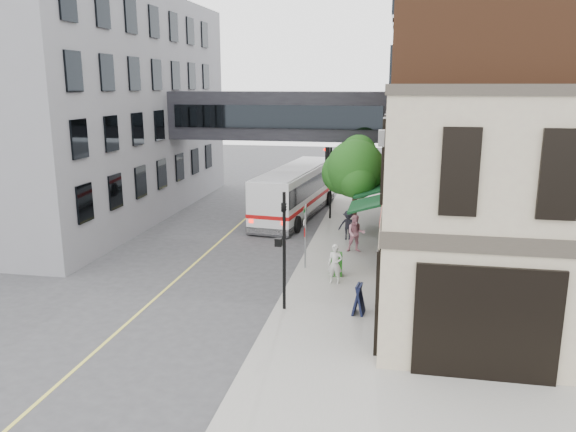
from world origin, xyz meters
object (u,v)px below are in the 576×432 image
at_px(pedestrian_c, 348,225).
at_px(newspaper_box, 336,264).
at_px(sandwich_board, 359,299).
at_px(pedestrian_a, 335,264).
at_px(pedestrian_b, 356,233).
at_px(bus, 296,189).

xyz_separation_m(pedestrian_c, newspaper_box, (0.00, -6.04, -0.29)).
xyz_separation_m(newspaper_box, sandwich_board, (1.26, -4.13, 0.06)).
distance_m(pedestrian_a, sandwich_board, 3.35).
bearing_deg(pedestrian_a, pedestrian_c, 97.86).
relative_size(pedestrian_b, pedestrian_c, 1.19).
bearing_deg(pedestrian_c, newspaper_box, -95.28).
relative_size(newspaper_box, sandwich_board, 0.90).
height_order(pedestrian_a, sandwich_board, pedestrian_a).
bearing_deg(pedestrian_c, pedestrian_a, -94.86).
bearing_deg(pedestrian_a, bus, 114.47).
height_order(bus, pedestrian_a, bus).
bearing_deg(pedestrian_a, pedestrian_b, 91.16).
height_order(pedestrian_b, sandwich_board, pedestrian_b).
xyz_separation_m(pedestrian_a, pedestrian_b, (0.53, 4.83, 0.10)).
bearing_deg(sandwich_board, pedestrian_b, 101.48).
bearing_deg(pedestrian_c, bus, 118.70).
height_order(pedestrian_a, pedestrian_b, pedestrian_b).
relative_size(pedestrian_c, sandwich_board, 1.41).
xyz_separation_m(pedestrian_a, pedestrian_c, (-0.05, 7.06, -0.05)).
xyz_separation_m(pedestrian_b, pedestrian_c, (-0.58, 2.24, -0.15)).
xyz_separation_m(bus, pedestrian_a, (3.92, -12.81, -0.75)).
relative_size(bus, pedestrian_b, 6.21).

